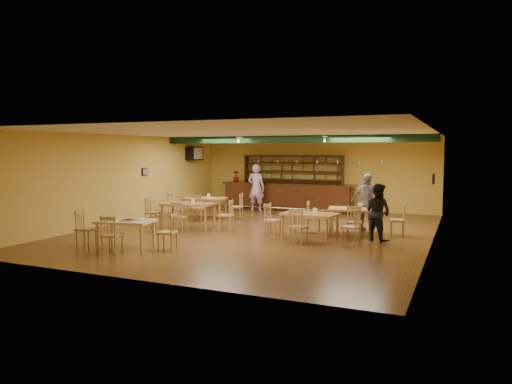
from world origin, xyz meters
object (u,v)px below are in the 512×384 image
at_px(dining_table_d, 310,226).
at_px(near_table, 126,234).
at_px(bar_counter, 287,197).
at_px(dining_table_c, 189,215).
at_px(dining_table_b, 355,221).
at_px(patron_right_a, 378,212).
at_px(patron_bar, 256,188).
at_px(dining_table_a, 205,208).

bearing_deg(dining_table_d, near_table, -134.28).
height_order(bar_counter, dining_table_c, bar_counter).
bearing_deg(dining_table_b, patron_right_a, -55.71).
bearing_deg(patron_bar, dining_table_a, 66.67).
distance_m(near_table, patron_right_a, 6.72).
distance_m(dining_table_a, dining_table_c, 2.22).
bearing_deg(bar_counter, near_table, -97.05).
bearing_deg(patron_right_a, dining_table_b, -15.55).
height_order(near_table, patron_bar, patron_bar).
distance_m(dining_table_b, patron_right_a, 1.20).
bearing_deg(dining_table_c, patron_bar, 77.32).
bearing_deg(near_table, dining_table_b, 31.47).
relative_size(dining_table_d, near_table, 1.11).
bearing_deg(dining_table_c, dining_table_a, 97.52).
height_order(dining_table_b, dining_table_d, dining_table_b).
distance_m(bar_counter, patron_right_a, 6.94).
distance_m(dining_table_b, dining_table_d, 1.69).
bearing_deg(patron_right_a, dining_table_c, 31.86).
xyz_separation_m(dining_table_a, patron_right_a, (6.52, -1.88, 0.41)).
relative_size(dining_table_c, near_table, 1.19).
bearing_deg(bar_counter, dining_table_b, -49.80).
distance_m(bar_counter, dining_table_c, 5.65).
relative_size(bar_counter, dining_table_a, 3.73).
height_order(dining_table_b, patron_bar, patron_bar).
relative_size(near_table, patron_bar, 0.70).
height_order(dining_table_c, patron_right_a, patron_right_a).
distance_m(dining_table_c, patron_bar, 4.70).
height_order(bar_counter, dining_table_b, bar_counter).
bearing_deg(patron_right_a, dining_table_d, 48.58).
relative_size(bar_counter, patron_right_a, 3.56).
distance_m(dining_table_b, dining_table_c, 5.20).
xyz_separation_m(dining_table_c, patron_bar, (0.31, 4.66, 0.56)).
bearing_deg(near_table, patron_bar, 78.60).
bearing_deg(dining_table_a, patron_bar, 59.52).
xyz_separation_m(bar_counter, dining_table_b, (3.75, -4.43, -0.18)).
distance_m(dining_table_d, near_table, 4.94).
height_order(near_table, patron_right_a, patron_right_a).
relative_size(bar_counter, dining_table_c, 3.50).
height_order(bar_counter, dining_table_a, bar_counter).
distance_m(dining_table_a, dining_table_d, 5.39).
distance_m(dining_table_d, patron_bar, 6.34).
bearing_deg(bar_counter, dining_table_c, -103.82).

